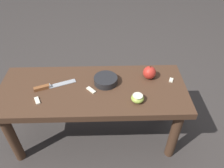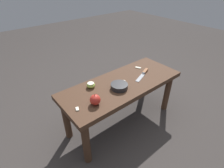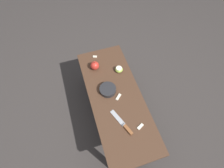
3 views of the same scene
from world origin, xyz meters
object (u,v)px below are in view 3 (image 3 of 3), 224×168
Objects in this scene: knife at (125,126)px; bowl at (108,90)px; apple_whole at (95,66)px; apple_cut at (119,69)px; wooden_bench at (116,101)px.

knife is 1.69× the size of bowl.
apple_whole is 1.26× the size of apple_cut.
apple_cut reaches higher than wooden_bench.
apple_whole is (0.59, 0.07, 0.03)m from knife.
apple_cut is at bearing -35.07° from knife.
knife is 0.60m from apple_whole.
knife is 0.51m from apple_cut.
apple_cut is (-0.09, -0.20, -0.02)m from apple_whole.
bowl is (-0.17, 0.16, -0.00)m from apple_cut.
bowl is (0.08, 0.05, 0.09)m from wooden_bench.
knife is at bearing -172.91° from apple_whole.
wooden_bench is 0.27m from knife.
wooden_bench is 4.63× the size of knife.
wooden_bench is 15.61× the size of apple_cut.
knife reaches higher than wooden_bench.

